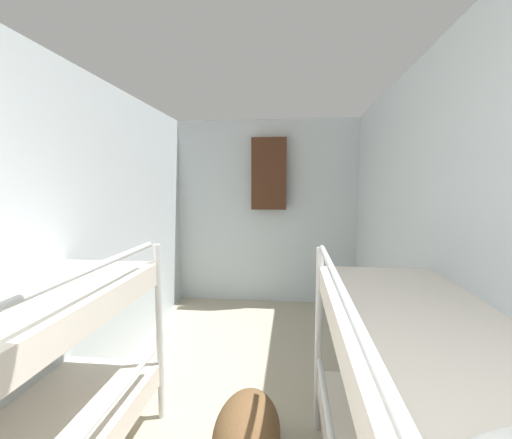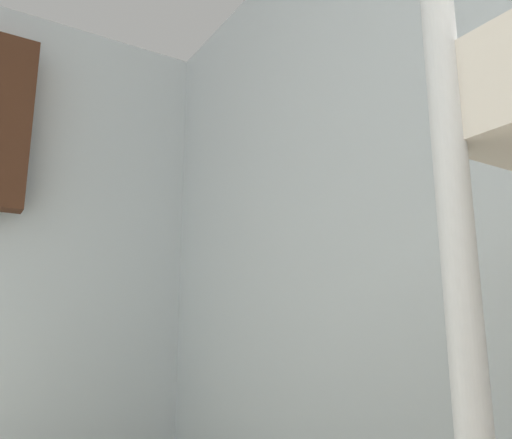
# 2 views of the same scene
# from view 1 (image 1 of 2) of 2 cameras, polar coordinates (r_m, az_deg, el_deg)

# --- Properties ---
(wall_left) EXTENTS (0.06, 4.92, 2.40)m
(wall_left) POSITION_cam_1_polar(r_m,az_deg,el_deg) (2.61, -30.41, -2.98)
(wall_left) COLOR silver
(wall_left) RESTS_ON ground_plane
(wall_right) EXTENTS (0.06, 4.92, 2.40)m
(wall_right) POSITION_cam_1_polar(r_m,az_deg,el_deg) (2.27, 28.27, -4.09)
(wall_right) COLOR silver
(wall_right) RESTS_ON ground_plane
(wall_back) EXTENTS (2.46, 0.06, 2.40)m
(wall_back) POSITION_cam_1_polar(r_m,az_deg,el_deg) (4.53, 1.71, 1.24)
(wall_back) COLOR silver
(wall_back) RESTS_ON ground_plane
(duffel_bag) EXTENTS (0.37, 0.65, 0.37)m
(duffel_bag) POSITION_cam_1_polar(r_m,az_deg,el_deg) (2.23, -1.54, -32.18)
(duffel_bag) COLOR brown
(duffel_bag) RESTS_ON ground_plane
(hanging_coat) EXTENTS (0.44, 0.12, 0.90)m
(hanging_coat) POSITION_cam_1_polar(r_m,az_deg,el_deg) (4.36, 2.19, 7.62)
(hanging_coat) COLOR #472819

